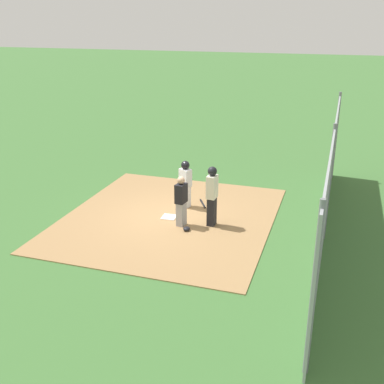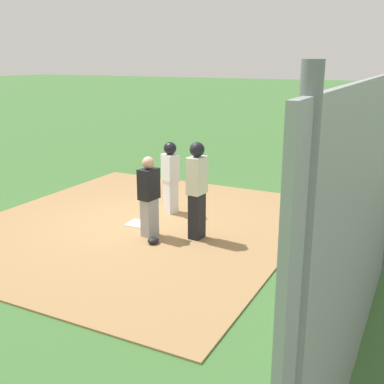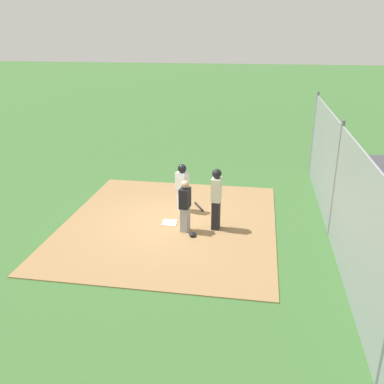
{
  "view_description": "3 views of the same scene",
  "coord_description": "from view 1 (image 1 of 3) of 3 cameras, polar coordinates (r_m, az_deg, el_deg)",
  "views": [
    {
      "loc": [
        -12.8,
        -4.86,
        6.02
      ],
      "look_at": [
        0.66,
        -0.55,
        0.71
      ],
      "focal_mm": 44.13,
      "sensor_mm": 36.0,
      "label": 1
    },
    {
      "loc": [
        -7.77,
        -5.21,
        3.35
      ],
      "look_at": [
        0.58,
        -0.96,
        0.7
      ],
      "focal_mm": 44.34,
      "sensor_mm": 36.0,
      "label": 2
    },
    {
      "loc": [
        -11.46,
        -2.56,
        5.51
      ],
      "look_at": [
        0.41,
        -0.63,
        0.93
      ],
      "focal_mm": 39.38,
      "sensor_mm": 36.0,
      "label": 3
    }
  ],
  "objects": [
    {
      "name": "catcher",
      "position": [
        14.07,
        -1.32,
        -1.03
      ],
      "size": [
        0.41,
        0.31,
        1.56
      ],
      "rotation": [
        0.0,
        0.0,
        1.42
      ],
      "color": "#9E9EA3",
      "rests_on": "dirt_infield"
    },
    {
      "name": "ground_plane",
      "position": [
        14.96,
        -2.78,
        -3.16
      ],
      "size": [
        140.0,
        140.0,
        0.0
      ],
      "primitive_type": "plane",
      "color": "#3D6B33"
    },
    {
      "name": "baseball",
      "position": [
        14.34,
        -1.69,
        -3.95
      ],
      "size": [
        0.07,
        0.07,
        0.07
      ],
      "primitive_type": "sphere",
      "color": "white",
      "rests_on": "dirt_infield"
    },
    {
      "name": "baseball_bat",
      "position": [
        15.9,
        1.31,
        -1.42
      ],
      "size": [
        0.68,
        0.41,
        0.06
      ],
      "primitive_type": "cylinder",
      "rotation": [
        0.0,
        1.57,
        3.64
      ],
      "color": "black",
      "rests_on": "dirt_infield"
    },
    {
      "name": "dirt_infield",
      "position": [
        14.95,
        -2.79,
        -3.11
      ],
      "size": [
        7.2,
        6.4,
        0.03
      ],
      "primitive_type": "cube",
      "color": "#9E774C",
      "rests_on": "ground_plane"
    },
    {
      "name": "catcher_mask",
      "position": [
        14.0,
        -0.66,
        -4.46
      ],
      "size": [
        0.24,
        0.2,
        0.12
      ],
      "primitive_type": "ellipsoid",
      "color": "black",
      "rests_on": "dirt_infield"
    },
    {
      "name": "runner",
      "position": [
        15.43,
        -0.8,
        1.32
      ],
      "size": [
        0.41,
        0.46,
        1.59
      ],
      "rotation": [
        0.0,
        0.0,
        2.62
      ],
      "color": "silver",
      "rests_on": "dirt_infield"
    },
    {
      "name": "backstop_fence",
      "position": [
        13.54,
        16.19,
        0.72
      ],
      "size": [
        12.0,
        0.1,
        3.35
      ],
      "color": "#93999E",
      "rests_on": "ground_plane"
    },
    {
      "name": "umpire",
      "position": [
        14.03,
        2.43,
        -0.3
      ],
      "size": [
        0.4,
        0.29,
        1.86
      ],
      "rotation": [
        0.0,
        0.0,
        1.49
      ],
      "color": "black",
      "rests_on": "dirt_infield"
    },
    {
      "name": "home_plate",
      "position": [
        14.94,
        -2.79,
        -3.02
      ],
      "size": [
        0.46,
        0.46,
        0.02
      ],
      "primitive_type": "cube",
      "rotation": [
        0.0,
        0.0,
        0.05
      ],
      "color": "white",
      "rests_on": "dirt_infield"
    }
  ]
}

